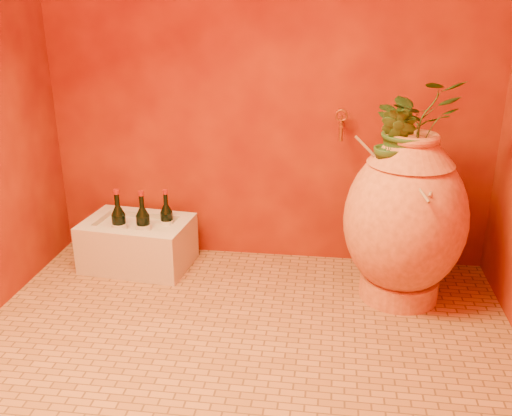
# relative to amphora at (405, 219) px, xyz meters

# --- Properties ---
(floor) EXTENTS (2.50, 2.50, 0.00)m
(floor) POSITION_rel_amphora_xyz_m (-0.74, -0.58, -0.43)
(floor) COLOR #935A30
(floor) RESTS_ON ground
(wall_back) EXTENTS (2.50, 0.02, 2.50)m
(wall_back) POSITION_rel_amphora_xyz_m (-0.74, 0.42, 0.82)
(wall_back) COLOR #5E0D05
(wall_back) RESTS_ON ground
(amphora) EXTENTS (0.80, 0.80, 0.87)m
(amphora) POSITION_rel_amphora_xyz_m (0.00, 0.00, 0.00)
(amphora) COLOR orange
(amphora) RESTS_ON floor
(stone_basin) EXTENTS (0.63, 0.46, 0.28)m
(stone_basin) POSITION_rel_amphora_xyz_m (-1.45, 0.17, -0.30)
(stone_basin) COLOR beige
(stone_basin) RESTS_ON floor
(wine_bottle_a) EXTENTS (0.08, 0.08, 0.32)m
(wine_bottle_a) POSITION_rel_amphora_xyz_m (-1.40, 0.11, -0.17)
(wine_bottle_a) COLOR black
(wine_bottle_a) RESTS_ON stone_basin
(wine_bottle_b) EXTENTS (0.08, 0.08, 0.33)m
(wine_bottle_b) POSITION_rel_amphora_xyz_m (-1.53, 0.10, -0.16)
(wine_bottle_b) COLOR black
(wine_bottle_b) RESTS_ON stone_basin
(wine_bottle_c) EXTENTS (0.07, 0.07, 0.30)m
(wine_bottle_c) POSITION_rel_amphora_xyz_m (-1.29, 0.21, -0.17)
(wine_bottle_c) COLOR black
(wine_bottle_c) RESTS_ON stone_basin
(wall_tap) EXTENTS (0.07, 0.14, 0.16)m
(wall_tap) POSITION_rel_amphora_xyz_m (-0.33, 0.34, 0.40)
(wall_tap) COLOR #9C6024
(wall_tap) RESTS_ON wall_back
(plant_main) EXTENTS (0.51, 0.48, 0.45)m
(plant_main) POSITION_rel_amphora_xyz_m (-0.00, 0.02, 0.47)
(plant_main) COLOR #264819
(plant_main) RESTS_ON amphora
(plant_side) EXTENTS (0.25, 0.25, 0.36)m
(plant_side) POSITION_rel_amphora_xyz_m (-0.09, -0.05, 0.40)
(plant_side) COLOR #264819
(plant_side) RESTS_ON amphora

